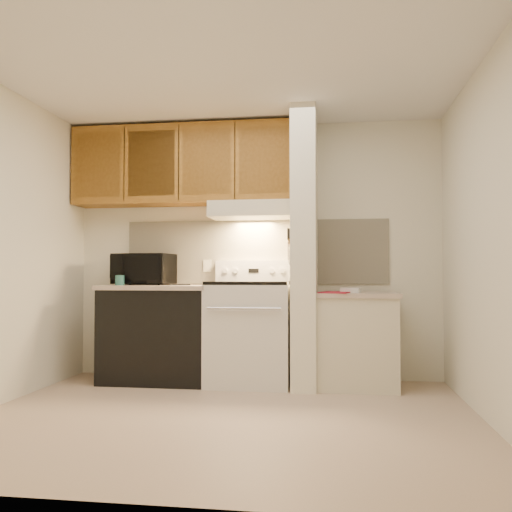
# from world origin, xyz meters

# --- Properties ---
(floor) EXTENTS (3.60, 3.60, 0.00)m
(floor) POSITION_xyz_m (0.00, 0.00, 0.00)
(floor) COLOR #C3A88F
(floor) RESTS_ON ground
(ceiling) EXTENTS (3.60, 3.60, 0.00)m
(ceiling) POSITION_xyz_m (0.00, 0.00, 2.50)
(ceiling) COLOR white
(ceiling) RESTS_ON wall_back
(wall_back) EXTENTS (3.60, 2.50, 0.02)m
(wall_back) POSITION_xyz_m (0.00, 1.50, 1.25)
(wall_back) COLOR white
(wall_back) RESTS_ON floor
(wall_right) EXTENTS (0.02, 3.00, 2.50)m
(wall_right) POSITION_xyz_m (1.80, 0.00, 1.25)
(wall_right) COLOR white
(wall_right) RESTS_ON floor
(backsplash) EXTENTS (2.60, 0.02, 0.63)m
(backsplash) POSITION_xyz_m (0.00, 1.49, 1.24)
(backsplash) COLOR #F5ECCC
(backsplash) RESTS_ON wall_back
(range_body) EXTENTS (0.76, 0.65, 0.92)m
(range_body) POSITION_xyz_m (0.00, 1.16, 0.46)
(range_body) COLOR silver
(range_body) RESTS_ON floor
(oven_window) EXTENTS (0.50, 0.01, 0.30)m
(oven_window) POSITION_xyz_m (0.00, 0.84, 0.50)
(oven_window) COLOR black
(oven_window) RESTS_ON range_body
(oven_handle) EXTENTS (0.65, 0.02, 0.02)m
(oven_handle) POSITION_xyz_m (0.00, 0.80, 0.72)
(oven_handle) COLOR silver
(oven_handle) RESTS_ON range_body
(cooktop) EXTENTS (0.74, 0.64, 0.03)m
(cooktop) POSITION_xyz_m (0.00, 1.16, 0.94)
(cooktop) COLOR black
(cooktop) RESTS_ON range_body
(range_backguard) EXTENTS (0.76, 0.08, 0.20)m
(range_backguard) POSITION_xyz_m (0.00, 1.44, 1.05)
(range_backguard) COLOR silver
(range_backguard) RESTS_ON range_body
(range_display) EXTENTS (0.10, 0.01, 0.04)m
(range_display) POSITION_xyz_m (0.00, 1.40, 1.05)
(range_display) COLOR black
(range_display) RESTS_ON range_backguard
(range_knob_left_outer) EXTENTS (0.05, 0.02, 0.05)m
(range_knob_left_outer) POSITION_xyz_m (-0.28, 1.40, 1.05)
(range_knob_left_outer) COLOR silver
(range_knob_left_outer) RESTS_ON range_backguard
(range_knob_left_inner) EXTENTS (0.05, 0.02, 0.05)m
(range_knob_left_inner) POSITION_xyz_m (-0.18, 1.40, 1.05)
(range_knob_left_inner) COLOR silver
(range_knob_left_inner) RESTS_ON range_backguard
(range_knob_right_inner) EXTENTS (0.05, 0.02, 0.05)m
(range_knob_right_inner) POSITION_xyz_m (0.18, 1.40, 1.05)
(range_knob_right_inner) COLOR silver
(range_knob_right_inner) RESTS_ON range_backguard
(range_knob_right_outer) EXTENTS (0.05, 0.02, 0.05)m
(range_knob_right_outer) POSITION_xyz_m (0.28, 1.40, 1.05)
(range_knob_right_outer) COLOR silver
(range_knob_right_outer) RESTS_ON range_backguard
(dishwasher_front) EXTENTS (1.00, 0.63, 0.87)m
(dishwasher_front) POSITION_xyz_m (-0.88, 1.17, 0.43)
(dishwasher_front) COLOR black
(dishwasher_front) RESTS_ON floor
(left_countertop) EXTENTS (1.04, 0.67, 0.04)m
(left_countertop) POSITION_xyz_m (-0.88, 1.17, 0.89)
(left_countertop) COLOR #C0AA98
(left_countertop) RESTS_ON dishwasher_front
(spoon_rest) EXTENTS (0.21, 0.12, 0.01)m
(spoon_rest) POSITION_xyz_m (-0.67, 1.15, 0.92)
(spoon_rest) COLOR black
(spoon_rest) RESTS_ON left_countertop
(teal_jar) EXTENTS (0.10, 0.10, 0.10)m
(teal_jar) POSITION_xyz_m (-1.23, 1.06, 0.96)
(teal_jar) COLOR #2B6861
(teal_jar) RESTS_ON left_countertop
(outlet) EXTENTS (0.08, 0.01, 0.12)m
(outlet) POSITION_xyz_m (-0.48, 1.48, 1.10)
(outlet) COLOR beige
(outlet) RESTS_ON backsplash
(microwave) EXTENTS (0.58, 0.42, 0.31)m
(microwave) POSITION_xyz_m (-1.08, 1.31, 1.06)
(microwave) COLOR black
(microwave) RESTS_ON left_countertop
(partition_pillar) EXTENTS (0.22, 0.70, 2.50)m
(partition_pillar) POSITION_xyz_m (0.51, 1.15, 1.25)
(partition_pillar) COLOR white
(partition_pillar) RESTS_ON floor
(pillar_trim) EXTENTS (0.01, 0.70, 0.04)m
(pillar_trim) POSITION_xyz_m (0.39, 1.15, 1.30)
(pillar_trim) COLOR #996523
(pillar_trim) RESTS_ON partition_pillar
(knife_strip) EXTENTS (0.02, 0.42, 0.04)m
(knife_strip) POSITION_xyz_m (0.39, 1.10, 1.32)
(knife_strip) COLOR black
(knife_strip) RESTS_ON partition_pillar
(knife_blade_a) EXTENTS (0.01, 0.03, 0.16)m
(knife_blade_a) POSITION_xyz_m (0.38, 0.93, 1.22)
(knife_blade_a) COLOR silver
(knife_blade_a) RESTS_ON knife_strip
(knife_handle_a) EXTENTS (0.02, 0.02, 0.10)m
(knife_handle_a) POSITION_xyz_m (0.38, 0.95, 1.37)
(knife_handle_a) COLOR black
(knife_handle_a) RESTS_ON knife_strip
(knife_blade_b) EXTENTS (0.01, 0.04, 0.18)m
(knife_blade_b) POSITION_xyz_m (0.38, 1.02, 1.21)
(knife_blade_b) COLOR silver
(knife_blade_b) RESTS_ON knife_strip
(knife_handle_b) EXTENTS (0.02, 0.02, 0.10)m
(knife_handle_b) POSITION_xyz_m (0.38, 1.03, 1.37)
(knife_handle_b) COLOR black
(knife_handle_b) RESTS_ON knife_strip
(knife_blade_c) EXTENTS (0.01, 0.04, 0.20)m
(knife_blade_c) POSITION_xyz_m (0.38, 1.09, 1.20)
(knife_blade_c) COLOR silver
(knife_blade_c) RESTS_ON knife_strip
(knife_handle_c) EXTENTS (0.02, 0.02, 0.10)m
(knife_handle_c) POSITION_xyz_m (0.38, 1.09, 1.37)
(knife_handle_c) COLOR black
(knife_handle_c) RESTS_ON knife_strip
(knife_blade_d) EXTENTS (0.01, 0.04, 0.16)m
(knife_blade_d) POSITION_xyz_m (0.38, 1.19, 1.22)
(knife_blade_d) COLOR silver
(knife_blade_d) RESTS_ON knife_strip
(knife_handle_d) EXTENTS (0.02, 0.02, 0.10)m
(knife_handle_d) POSITION_xyz_m (0.38, 1.19, 1.37)
(knife_handle_d) COLOR black
(knife_handle_d) RESTS_ON knife_strip
(knife_blade_e) EXTENTS (0.01, 0.04, 0.18)m
(knife_blade_e) POSITION_xyz_m (0.38, 1.25, 1.21)
(knife_blade_e) COLOR silver
(knife_blade_e) RESTS_ON knife_strip
(knife_handle_e) EXTENTS (0.02, 0.02, 0.10)m
(knife_handle_e) POSITION_xyz_m (0.38, 1.27, 1.37)
(knife_handle_e) COLOR black
(knife_handle_e) RESTS_ON knife_strip
(oven_mitt) EXTENTS (0.03, 0.09, 0.22)m
(oven_mitt) POSITION_xyz_m (0.38, 1.32, 1.14)
(oven_mitt) COLOR gray
(oven_mitt) RESTS_ON partition_pillar
(right_cab_base) EXTENTS (0.70, 0.60, 0.81)m
(right_cab_base) POSITION_xyz_m (0.97, 1.15, 0.40)
(right_cab_base) COLOR beige
(right_cab_base) RESTS_ON floor
(right_countertop) EXTENTS (0.74, 0.64, 0.04)m
(right_countertop) POSITION_xyz_m (0.97, 1.15, 0.83)
(right_countertop) COLOR #C0AA98
(right_countertop) RESTS_ON right_cab_base
(red_folder) EXTENTS (0.32, 0.38, 0.01)m
(red_folder) POSITION_xyz_m (0.79, 1.00, 0.86)
(red_folder) COLOR maroon
(red_folder) RESTS_ON right_countertop
(white_box) EXTENTS (0.19, 0.15, 0.04)m
(white_box) POSITION_xyz_m (0.92, 1.05, 0.87)
(white_box) COLOR white
(white_box) RESTS_ON right_countertop
(range_hood) EXTENTS (0.78, 0.44, 0.15)m
(range_hood) POSITION_xyz_m (0.00, 1.28, 1.62)
(range_hood) COLOR beige
(range_hood) RESTS_ON upper_cabinets
(hood_lip) EXTENTS (0.78, 0.04, 0.06)m
(hood_lip) POSITION_xyz_m (0.00, 1.07, 1.58)
(hood_lip) COLOR beige
(hood_lip) RESTS_ON range_hood
(upper_cabinets) EXTENTS (2.18, 0.33, 0.77)m
(upper_cabinets) POSITION_xyz_m (-0.69, 1.32, 2.08)
(upper_cabinets) COLOR #996523
(upper_cabinets) RESTS_ON wall_back
(cab_door_a) EXTENTS (0.46, 0.01, 0.63)m
(cab_door_a) POSITION_xyz_m (-1.51, 1.17, 2.08)
(cab_door_a) COLOR #996523
(cab_door_a) RESTS_ON upper_cabinets
(cab_gap_a) EXTENTS (0.01, 0.01, 0.73)m
(cab_gap_a) POSITION_xyz_m (-1.23, 1.16, 2.08)
(cab_gap_a) COLOR black
(cab_gap_a) RESTS_ON upper_cabinets
(cab_door_b) EXTENTS (0.46, 0.01, 0.63)m
(cab_door_b) POSITION_xyz_m (-0.96, 1.17, 2.08)
(cab_door_b) COLOR #996523
(cab_door_b) RESTS_ON upper_cabinets
(cab_gap_b) EXTENTS (0.01, 0.01, 0.73)m
(cab_gap_b) POSITION_xyz_m (-0.69, 1.16, 2.08)
(cab_gap_b) COLOR black
(cab_gap_b) RESTS_ON upper_cabinets
(cab_door_c) EXTENTS (0.46, 0.01, 0.63)m
(cab_door_c) POSITION_xyz_m (-0.42, 1.17, 2.08)
(cab_door_c) COLOR #996523
(cab_door_c) RESTS_ON upper_cabinets
(cab_gap_c) EXTENTS (0.01, 0.01, 0.73)m
(cab_gap_c) POSITION_xyz_m (-0.14, 1.16, 2.08)
(cab_gap_c) COLOR black
(cab_gap_c) RESTS_ON upper_cabinets
(cab_door_d) EXTENTS (0.46, 0.01, 0.63)m
(cab_door_d) POSITION_xyz_m (0.13, 1.17, 2.08)
(cab_door_d) COLOR #996523
(cab_door_d) RESTS_ON upper_cabinets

